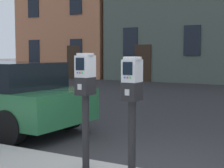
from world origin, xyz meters
TOP-DOWN VIEW (x-y plane):
  - parking_meter_near_kerb at (-0.54, -0.19)m, footprint 0.22×0.25m
  - parking_meter_twin_adjacent at (0.10, -0.19)m, footprint 0.22×0.25m
  - townhouse_grey_stucco at (-12.88, 17.69)m, footprint 6.90×6.02m

SIDE VIEW (x-z plane):
  - parking_meter_twin_adjacent at x=0.10m, z-range 0.41..1.83m
  - parking_meter_near_kerb at x=-0.54m, z-range 0.42..1.89m
  - townhouse_grey_stucco at x=-12.88m, z-range 0.00..9.32m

